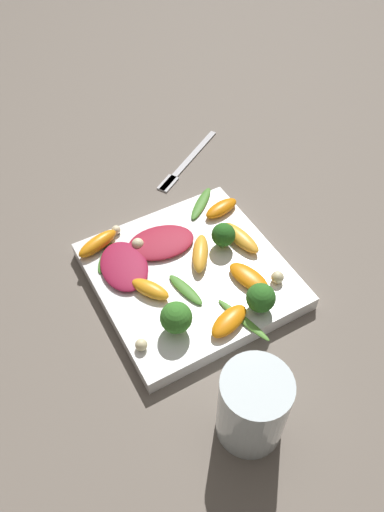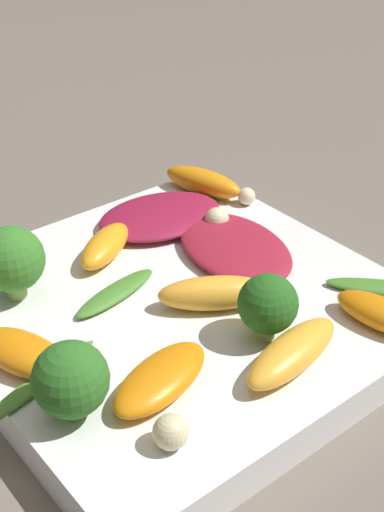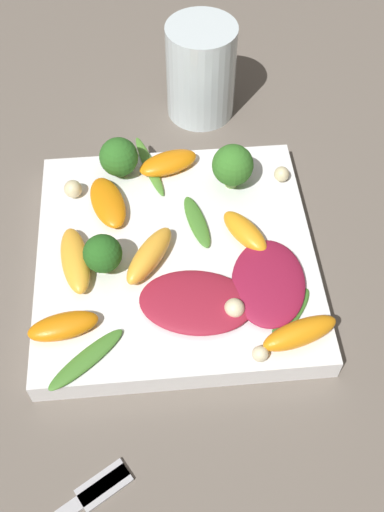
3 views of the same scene
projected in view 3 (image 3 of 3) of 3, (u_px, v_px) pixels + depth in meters
name	position (u px, v px, depth m)	size (l,w,h in m)	color
ground_plane	(176.00, 265.00, 0.61)	(2.40, 2.40, 0.00)	#6B6056
plate	(176.00, 257.00, 0.60)	(0.27, 0.27, 0.03)	white
drinking_glass	(201.00, 71.00, 0.70)	(0.08, 0.08, 0.11)	silver
radicchio_leaf_0	(268.00, 282.00, 0.56)	(0.08, 0.11, 0.01)	maroon
radicchio_leaf_1	(196.00, 302.00, 0.54)	(0.11, 0.09, 0.01)	maroon
orange_segment_0	(108.00, 202.00, 0.61)	(0.05, 0.08, 0.02)	orange
orange_segment_1	(245.00, 232.00, 0.59)	(0.05, 0.06, 0.02)	orange
orange_segment_2	(300.00, 333.00, 0.52)	(0.07, 0.04, 0.02)	orange
orange_segment_3	(75.00, 260.00, 0.57)	(0.04, 0.08, 0.02)	#FCAD33
orange_segment_4	(149.00, 255.00, 0.57)	(0.06, 0.07, 0.02)	#FCAD33
orange_segment_5	(63.00, 326.00, 0.53)	(0.07, 0.04, 0.02)	orange
orange_segment_6	(171.00, 163.00, 0.64)	(0.07, 0.05, 0.02)	orange
broccoli_floret_0	(233.00, 166.00, 0.61)	(0.04, 0.04, 0.05)	#84AD5B
broccoli_floret_1	(103.00, 254.00, 0.55)	(0.04, 0.04, 0.04)	#84AD5B
broccoli_floret_2	(119.00, 157.00, 0.63)	(0.04, 0.04, 0.05)	#7A9E51
arugula_sprig_0	(291.00, 313.00, 0.54)	(0.05, 0.06, 0.00)	#3D7528
arugula_sprig_1	(197.00, 222.00, 0.60)	(0.03, 0.07, 0.01)	#47842D
arugula_sprig_2	(86.00, 359.00, 0.51)	(0.07, 0.07, 0.01)	#47842D
arugula_sprig_3	(149.00, 166.00, 0.65)	(0.04, 0.09, 0.01)	#518E33
macadamia_nut_0	(282.00, 174.00, 0.63)	(0.02, 0.02, 0.02)	beige
macadamia_nut_1	(260.00, 354.00, 0.51)	(0.01, 0.01, 0.01)	beige
macadamia_nut_2	(73.00, 189.00, 0.62)	(0.02, 0.02, 0.02)	beige
macadamia_nut_3	(234.00, 308.00, 0.54)	(0.02, 0.02, 0.02)	beige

